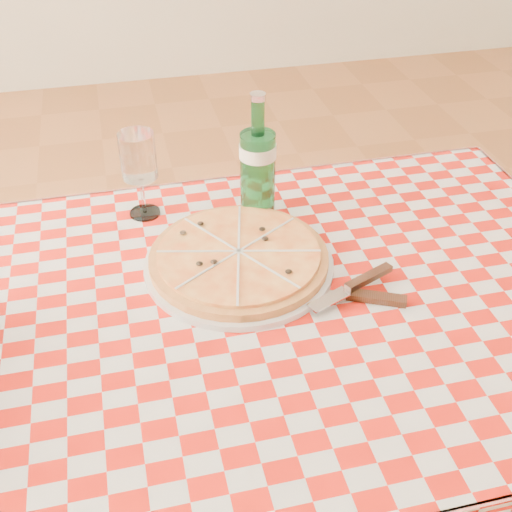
{
  "coord_description": "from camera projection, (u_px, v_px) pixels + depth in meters",
  "views": [
    {
      "loc": [
        -0.23,
        -0.84,
        1.52
      ],
      "look_at": [
        -0.02,
        0.06,
        0.82
      ],
      "focal_mm": 45.0,
      "sensor_mm": 36.0,
      "label": 1
    }
  ],
  "objects": [
    {
      "name": "tablecloth",
      "position": [
        274.0,
        302.0,
        1.15
      ],
      "size": [
        1.3,
        0.9,
        0.01
      ],
      "primitive_type": "cube",
      "color": "#AD140A",
      "rests_on": "dining_table"
    },
    {
      "name": "dining_table",
      "position": [
        274.0,
        340.0,
        1.21
      ],
      "size": [
        1.2,
        0.8,
        0.75
      ],
      "color": "brown",
      "rests_on": "ground"
    },
    {
      "name": "wine_glass",
      "position": [
        140.0,
        175.0,
        1.32
      ],
      "size": [
        0.08,
        0.08,
        0.19
      ],
      "primitive_type": null,
      "rotation": [
        0.0,
        0.0,
        0.04
      ],
      "color": "silver",
      "rests_on": "tablecloth"
    },
    {
      "name": "water_bottle",
      "position": [
        258.0,
        157.0,
        1.3
      ],
      "size": [
        0.1,
        0.1,
        0.27
      ],
      "primitive_type": null,
      "rotation": [
        0.0,
        0.0,
        -0.29
      ],
      "color": "#1A682E",
      "rests_on": "tablecloth"
    },
    {
      "name": "cutlery",
      "position": [
        347.0,
        291.0,
        1.15
      ],
      "size": [
        0.28,
        0.24,
        0.03
      ],
      "primitive_type": null,
      "rotation": [
        0.0,
        0.0,
        0.05
      ],
      "color": "silver",
      "rests_on": "tablecloth"
    },
    {
      "name": "pizza_plate",
      "position": [
        239.0,
        257.0,
        1.22
      ],
      "size": [
        0.43,
        0.43,
        0.05
      ],
      "primitive_type": null,
      "rotation": [
        0.0,
        0.0,
        -0.22
      ],
      "color": "#B77D3D",
      "rests_on": "tablecloth"
    }
  ]
}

